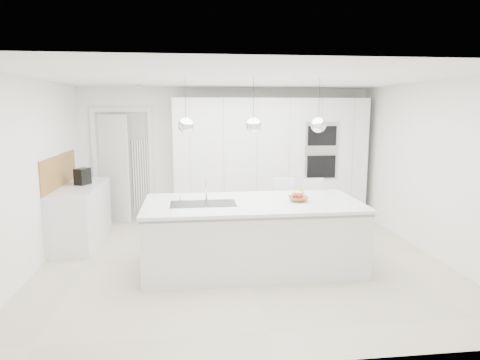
{
  "coord_description": "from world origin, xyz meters",
  "views": [
    {
      "loc": [
        -0.72,
        -5.69,
        2.11
      ],
      "look_at": [
        0.0,
        0.3,
        1.1
      ],
      "focal_mm": 32.0,
      "sensor_mm": 36.0,
      "label": 1
    }
  ],
  "objects": [
    {
      "name": "floor",
      "position": [
        0.0,
        0.0,
        0.0
      ],
      "size": [
        5.5,
        5.5,
        0.0
      ],
      "primitive_type": "plane",
      "color": "beige",
      "rests_on": "ground"
    },
    {
      "name": "wall_back",
      "position": [
        0.0,
        2.5,
        1.25
      ],
      "size": [
        5.5,
        0.0,
        5.5
      ],
      "primitive_type": "plane",
      "rotation": [
        1.57,
        0.0,
        0.0
      ],
      "color": "white",
      "rests_on": "ground"
    },
    {
      "name": "wall_left",
      "position": [
        -2.75,
        0.0,
        1.25
      ],
      "size": [
        0.0,
        5.0,
        5.0
      ],
      "primitive_type": "plane",
      "rotation": [
        1.57,
        0.0,
        1.57
      ],
      "color": "white",
      "rests_on": "ground"
    },
    {
      "name": "ceiling",
      "position": [
        0.0,
        0.0,
        2.5
      ],
      "size": [
        5.5,
        5.5,
        0.0
      ],
      "primitive_type": "plane",
      "rotation": [
        3.14,
        0.0,
        0.0
      ],
      "color": "white",
      "rests_on": "wall_back"
    },
    {
      "name": "tall_cabinets",
      "position": [
        0.8,
        2.2,
        1.15
      ],
      "size": [
        3.6,
        0.6,
        2.3
      ],
      "primitive_type": "cube",
      "color": "white",
      "rests_on": "floor"
    },
    {
      "name": "oven_stack",
      "position": [
        1.7,
        1.89,
        1.35
      ],
      "size": [
        0.62,
        0.04,
        1.05
      ],
      "primitive_type": null,
      "color": "#A5A5A8",
      "rests_on": "tall_cabinets"
    },
    {
      "name": "doorway_frame",
      "position": [
        -1.95,
        2.47,
        1.02
      ],
      "size": [
        1.11,
        0.08,
        2.13
      ],
      "primitive_type": null,
      "color": "white",
      "rests_on": "floor"
    },
    {
      "name": "hallway_door",
      "position": [
        -2.2,
        2.42,
        1.0
      ],
      "size": [
        0.76,
        0.38,
        2.0
      ],
      "primitive_type": "cube",
      "rotation": [
        0.0,
        0.0,
        -0.44
      ],
      "color": "white",
      "rests_on": "floor"
    },
    {
      "name": "radiator",
      "position": [
        -1.63,
        2.46,
        0.85
      ],
      "size": [
        0.32,
        0.04,
        1.4
      ],
      "primitive_type": null,
      "color": "white",
      "rests_on": "floor"
    },
    {
      "name": "left_base_cabinets",
      "position": [
        -2.45,
        1.2,
        0.43
      ],
      "size": [
        0.6,
        1.8,
        0.86
      ],
      "primitive_type": "cube",
      "color": "white",
      "rests_on": "floor"
    },
    {
      "name": "left_worktop",
      "position": [
        -2.45,
        1.2,
        0.88
      ],
      "size": [
        0.62,
        1.82,
        0.04
      ],
      "primitive_type": "cube",
      "color": "white",
      "rests_on": "left_base_cabinets"
    },
    {
      "name": "oak_backsplash",
      "position": [
        -2.74,
        1.2,
        1.15
      ],
      "size": [
        0.02,
        1.8,
        0.5
      ],
      "primitive_type": "cube",
      "color": "#A3722F",
      "rests_on": "wall_left"
    },
    {
      "name": "island_base",
      "position": [
        0.1,
        -0.3,
        0.43
      ],
      "size": [
        2.8,
        1.2,
        0.86
      ],
      "primitive_type": "cube",
      "color": "white",
      "rests_on": "floor"
    },
    {
      "name": "island_worktop",
      "position": [
        0.1,
        -0.25,
        0.88
      ],
      "size": [
        2.84,
        1.4,
        0.04
      ],
      "primitive_type": "cube",
      "color": "white",
      "rests_on": "island_base"
    },
    {
      "name": "island_sink",
      "position": [
        -0.55,
        -0.3,
        0.82
      ],
      "size": [
        0.84,
        0.44,
        0.18
      ],
      "primitive_type": null,
      "color": "#3F3F42",
      "rests_on": "island_worktop"
    },
    {
      "name": "island_tap",
      "position": [
        -0.5,
        -0.1,
        1.05
      ],
      "size": [
        0.02,
        0.02,
        0.3
      ],
      "primitive_type": "cylinder",
      "color": "white",
      "rests_on": "island_worktop"
    },
    {
      "name": "pendant_left",
      "position": [
        -0.75,
        -0.3,
        1.9
      ],
      "size": [
        0.2,
        0.2,
        0.2
      ],
      "primitive_type": "sphere",
      "color": "white",
      "rests_on": "ceiling"
    },
    {
      "name": "pendant_mid",
      "position": [
        0.1,
        -0.3,
        1.9
      ],
      "size": [
        0.2,
        0.2,
        0.2
      ],
      "primitive_type": "sphere",
      "color": "white",
      "rests_on": "ceiling"
    },
    {
      "name": "pendant_right",
      "position": [
        0.95,
        -0.3,
        1.9
      ],
      "size": [
        0.2,
        0.2,
        0.2
      ],
      "primitive_type": "sphere",
      "color": "white",
      "rests_on": "ceiling"
    },
    {
      "name": "fruit_bowl",
      "position": [
        0.7,
        -0.29,
        0.93
      ],
      "size": [
        0.29,
        0.29,
        0.07
      ],
      "primitive_type": "imported",
      "rotation": [
        0.0,
        0.0,
        -0.09
      ],
      "color": "#A3722F",
      "rests_on": "island_worktop"
    },
    {
      "name": "espresso_machine",
      "position": [
        -2.43,
        1.35,
        1.03
      ],
      "size": [
        0.25,
        0.29,
        0.26
      ],
      "primitive_type": "cube",
      "rotation": [
        0.0,
        0.0,
        -0.44
      ],
      "color": "black",
      "rests_on": "left_worktop"
    },
    {
      "name": "bar_stool_left",
      "position": [
        0.75,
        0.65,
        0.51
      ],
      "size": [
        0.38,
        0.5,
        1.03
      ],
      "primitive_type": null,
      "rotation": [
        0.0,
        0.0,
        -0.09
      ],
      "color": "white",
      "rests_on": "floor"
    },
    {
      "name": "bar_stool_right",
      "position": [
        1.23,
        0.64,
        0.51
      ],
      "size": [
        0.35,
        0.48,
        1.02
      ],
      "primitive_type": null,
      "rotation": [
        0.0,
        0.0,
        -0.03
      ],
      "color": "white",
      "rests_on": "floor"
    },
    {
      "name": "apple_a",
      "position": [
        0.72,
        -0.31,
        0.97
      ],
      "size": [
        0.08,
        0.08,
        0.08
      ],
      "primitive_type": "sphere",
      "color": "red",
      "rests_on": "fruit_bowl"
    },
    {
      "name": "apple_b",
      "position": [
        0.73,
        -0.29,
        0.97
      ],
      "size": [
        0.09,
        0.09,
        0.09
      ],
      "primitive_type": "sphere",
      "color": "red",
      "rests_on": "fruit_bowl"
    },
    {
      "name": "apple_c",
      "position": [
        0.73,
        -0.3,
        0.97
      ],
      "size": [
        0.07,
        0.07,
        0.07
      ],
      "primitive_type": "sphere",
      "color": "red",
      "rests_on": "fruit_bowl"
    },
    {
      "name": "apple_extra_3",
      "position": [
        0.67,
        -0.28,
        0.97
      ],
      "size": [
        0.08,
        0.08,
        0.08
      ],
      "primitive_type": "sphere",
      "color": "red",
      "rests_on": "fruit_bowl"
    },
    {
      "name": "banana_bunch",
      "position": [
        0.71,
        -0.27,
        1.01
      ],
      "size": [
        0.22,
        0.16,
        0.2
      ],
      "primitive_type": "torus",
      "rotation": [
        1.22,
        0.0,
        0.35
      ],
      "color": "yellow",
      "rests_on": "fruit_bowl"
    }
  ]
}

